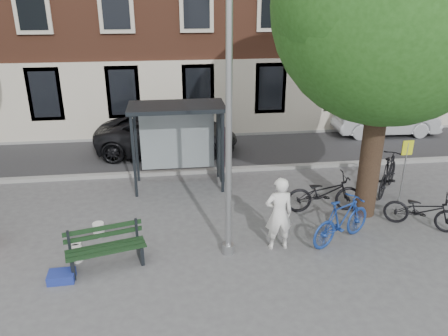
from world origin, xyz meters
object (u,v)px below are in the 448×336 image
bike_a (324,193)px  car_silver (385,118)px  bench (106,250)px  bus_shelter (190,126)px  bike_d (388,173)px  notice_sign (406,158)px  car_dark (167,134)px  bike_c (422,210)px  lamppost (229,141)px  bike_b (342,220)px  painter (279,214)px

bike_a → car_silver: 8.22m
bench → bus_shelter: bearing=48.8°
bike_d → notice_sign: notice_sign is taller
bench → car_dark: (1.43, 7.29, 0.32)m
bike_a → notice_sign: bearing=-81.0°
bike_d → car_dark: (-6.59, 4.41, 0.11)m
notice_sign → bike_d: bearing=95.9°
car_dark → notice_sign: (6.68, -5.07, 0.62)m
bike_a → bike_c: size_ratio=1.12×
lamppost → bike_b: lamppost is taller
car_silver → bike_d: bearing=156.4°
painter → lamppost: bearing=2.2°
bench → notice_sign: bearing=1.0°
bus_shelter → car_dark: (-0.72, 3.05, -1.19)m
bus_shelter → bike_c: bearing=-31.6°
notice_sign → bus_shelter: bearing=159.5°
bus_shelter → painter: bus_shelter is taller
painter → bike_b: 1.63m
bike_d → bike_a: bearing=61.1°
bike_c → car_silver: size_ratio=0.42×
bench → car_silver: 13.61m
bench → bike_d: bearing=5.4°
painter → car_dark: size_ratio=0.35×
lamppost → bike_a: size_ratio=2.92×
bike_d → car_silver: size_ratio=0.46×
bike_a → bike_d: bearing=-65.8°
bike_c → car_silver: car_silver is taller
bench → car_silver: (10.66, 8.45, 0.32)m
bike_a → lamppost: bearing=123.7°
bike_d → bus_shelter: bearing=25.9°
lamppost → bus_shelter: lamppost is taller
bus_shelter → car_dark: 3.35m
bench → bike_b: bearing=-11.1°
painter → notice_sign: 4.63m
painter → bike_d: painter is taller
bike_b → car_silver: bearing=-60.5°
lamppost → car_dark: size_ratio=1.17×
car_dark → car_silver: 9.31m
bus_shelter → notice_sign: bus_shelter is taller
lamppost → bike_c: 5.64m
bench → notice_sign: (8.11, 2.22, 0.94)m
car_silver → notice_sign: bearing=159.5°
lamppost → bike_a: 4.08m
lamppost → car_silver: (7.91, 8.31, -2.06)m
bike_a → car_dark: size_ratio=0.40×
lamppost → bus_shelter: (-0.61, 4.11, -0.87)m
bike_a → notice_sign: notice_sign is taller
painter → car_dark: bearing=-72.3°
bike_a → car_dark: car_dark is taller
bench → bike_b: 5.56m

